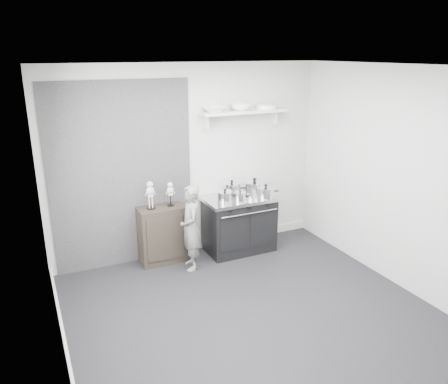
# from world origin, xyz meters

# --- Properties ---
(ground) EXTENTS (4.00, 4.00, 0.00)m
(ground) POSITION_xyz_m (0.00, 0.00, 0.00)
(ground) COLOR black
(ground) RESTS_ON ground
(room_shell) EXTENTS (4.02, 3.62, 2.71)m
(room_shell) POSITION_xyz_m (-0.09, 0.15, 1.64)
(room_shell) COLOR #B7B7B4
(room_shell) RESTS_ON ground
(wall_shelf) EXTENTS (1.30, 0.26, 0.24)m
(wall_shelf) POSITION_xyz_m (0.80, 1.68, 2.01)
(wall_shelf) COLOR silver
(wall_shelf) RESTS_ON room_shell
(stove) EXTENTS (1.04, 0.65, 0.83)m
(stove) POSITION_xyz_m (0.64, 1.48, 0.42)
(stove) COLOR black
(stove) RESTS_ON ground
(side_cabinet) EXTENTS (0.62, 0.36, 0.81)m
(side_cabinet) POSITION_xyz_m (-0.51, 1.61, 0.40)
(side_cabinet) COLOR black
(side_cabinet) RESTS_ON ground
(child) EXTENTS (0.35, 0.47, 1.18)m
(child) POSITION_xyz_m (-0.21, 1.24, 0.59)
(child) COLOR slate
(child) RESTS_ON ground
(pot_front_left) EXTENTS (0.31, 0.22, 0.19)m
(pot_front_left) POSITION_xyz_m (0.36, 1.37, 0.91)
(pot_front_left) COLOR silver
(pot_front_left) RESTS_ON stove
(pot_back_left) EXTENTS (0.34, 0.25, 0.23)m
(pot_back_left) POSITION_xyz_m (0.58, 1.60, 0.92)
(pot_back_left) COLOR silver
(pot_back_left) RESTS_ON stove
(pot_back_right) EXTENTS (0.41, 0.33, 0.23)m
(pot_back_right) POSITION_xyz_m (0.93, 1.56, 0.92)
(pot_back_right) COLOR silver
(pot_back_right) RESTS_ON stove
(pot_front_right) EXTENTS (0.35, 0.26, 0.20)m
(pot_front_right) POSITION_xyz_m (0.97, 1.31, 0.91)
(pot_front_right) COLOR silver
(pot_front_right) RESTS_ON stove
(pot_front_center) EXTENTS (0.26, 0.17, 0.17)m
(pot_front_center) POSITION_xyz_m (0.56, 1.30, 0.90)
(pot_front_center) COLOR silver
(pot_front_center) RESTS_ON stove
(skeleton_full) EXTENTS (0.12, 0.08, 0.44)m
(skeleton_full) POSITION_xyz_m (-0.64, 1.61, 1.03)
(skeleton_full) COLOR beige
(skeleton_full) RESTS_ON side_cabinet
(skeleton_torso) EXTENTS (0.11, 0.07, 0.39)m
(skeleton_torso) POSITION_xyz_m (-0.36, 1.61, 1.00)
(skeleton_torso) COLOR beige
(skeleton_torso) RESTS_ON side_cabinet
(bowl_large) EXTENTS (0.31, 0.31, 0.08)m
(bowl_large) POSITION_xyz_m (0.33, 1.67, 2.08)
(bowl_large) COLOR white
(bowl_large) RESTS_ON wall_shelf
(bowl_small) EXTENTS (0.27, 0.27, 0.08)m
(bowl_small) POSITION_xyz_m (0.74, 1.67, 2.08)
(bowl_small) COLOR white
(bowl_small) RESTS_ON wall_shelf
(plate_stack) EXTENTS (0.29, 0.29, 0.06)m
(plate_stack) POSITION_xyz_m (1.16, 1.67, 2.07)
(plate_stack) COLOR white
(plate_stack) RESTS_ON wall_shelf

